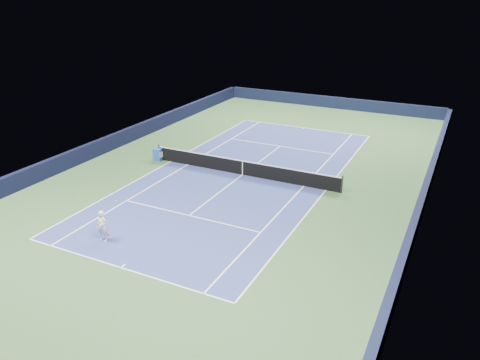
% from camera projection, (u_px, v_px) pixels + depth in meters
% --- Properties ---
extents(ground, '(40.00, 40.00, 0.00)m').
position_uv_depth(ground, '(243.00, 175.00, 29.84)').
color(ground, '#32532D').
rests_on(ground, ground).
extents(wall_far, '(22.00, 0.35, 1.10)m').
position_uv_depth(wall_far, '(331.00, 102.00, 46.02)').
color(wall_far, black).
rests_on(wall_far, ground).
extents(wall_right, '(0.35, 40.00, 1.10)m').
position_uv_depth(wall_right, '(423.00, 199.00, 25.19)').
color(wall_right, black).
rests_on(wall_right, ground).
extents(wall_left, '(0.35, 40.00, 1.10)m').
position_uv_depth(wall_left, '(109.00, 143.00, 34.06)').
color(wall_left, black).
rests_on(wall_left, ground).
extents(court_surface, '(10.97, 23.77, 0.01)m').
position_uv_depth(court_surface, '(243.00, 175.00, 29.84)').
color(court_surface, navy).
rests_on(court_surface, ground).
extents(baseline_far, '(10.97, 0.08, 0.00)m').
position_uv_depth(baseline_far, '(304.00, 128.00, 39.66)').
color(baseline_far, white).
rests_on(baseline_far, ground).
extents(baseline_near, '(10.97, 0.08, 0.00)m').
position_uv_depth(baseline_near, '(121.00, 268.00, 20.01)').
color(baseline_near, white).
rests_on(baseline_near, ground).
extents(sideline_doubles_right, '(0.08, 23.77, 0.00)m').
position_uv_depth(sideline_doubles_right, '(326.00, 190.00, 27.59)').
color(sideline_doubles_right, white).
rests_on(sideline_doubles_right, ground).
extents(sideline_doubles_left, '(0.08, 23.77, 0.00)m').
position_uv_depth(sideline_doubles_left, '(171.00, 161.00, 32.08)').
color(sideline_doubles_left, white).
rests_on(sideline_doubles_left, ground).
extents(sideline_singles_right, '(0.08, 23.77, 0.00)m').
position_uv_depth(sideline_singles_right, '(304.00, 186.00, 28.15)').
color(sideline_singles_right, white).
rests_on(sideline_singles_right, ground).
extents(sideline_singles_left, '(0.08, 23.77, 0.00)m').
position_uv_depth(sideline_singles_left, '(188.00, 165.00, 31.52)').
color(sideline_singles_left, white).
rests_on(sideline_singles_left, ground).
extents(service_line_far, '(8.23, 0.08, 0.00)m').
position_uv_depth(service_line_far, '(280.00, 146.00, 35.13)').
color(service_line_far, white).
rests_on(service_line_far, ground).
extents(service_line_near, '(8.23, 0.08, 0.00)m').
position_uv_depth(service_line_near, '(189.00, 215.00, 24.54)').
color(service_line_near, white).
rests_on(service_line_near, ground).
extents(center_service_line, '(0.08, 12.80, 0.00)m').
position_uv_depth(center_service_line, '(243.00, 175.00, 29.83)').
color(center_service_line, white).
rests_on(center_service_line, ground).
extents(center_mark_far, '(0.08, 0.30, 0.00)m').
position_uv_depth(center_mark_far, '(303.00, 128.00, 39.54)').
color(center_mark_far, white).
rests_on(center_mark_far, ground).
extents(center_mark_near, '(0.08, 0.30, 0.00)m').
position_uv_depth(center_mark_near, '(123.00, 266.00, 20.13)').
color(center_mark_near, white).
rests_on(center_mark_near, ground).
extents(tennis_net, '(12.90, 0.10, 1.07)m').
position_uv_depth(tennis_net, '(243.00, 167.00, 29.64)').
color(tennis_net, black).
rests_on(tennis_net, ground).
extents(sponsor_cube, '(0.59, 0.54, 0.85)m').
position_uv_depth(sponsor_cube, '(158.00, 155.00, 32.13)').
color(sponsor_cube, '#1D54B1').
rests_on(sponsor_cube, ground).
extents(tennis_player, '(0.73, 1.22, 1.69)m').
position_uv_depth(tennis_player, '(102.00, 226.00, 21.86)').
color(tennis_player, white).
rests_on(tennis_player, ground).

